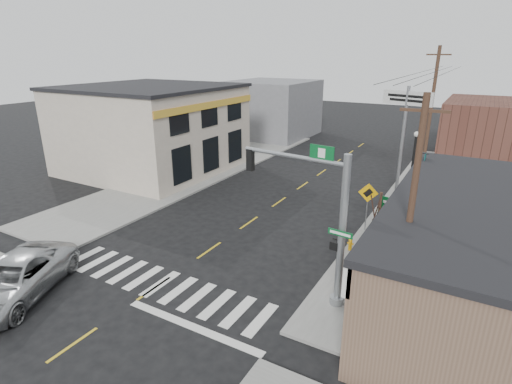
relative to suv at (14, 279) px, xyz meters
The scene contains 20 objects.
ground 5.61m from the suv, 35.61° to the left, with size 140.00×140.00×0.00m, color black.
sidewalk_right 21.14m from the suv, 50.22° to the left, with size 6.00×38.00×0.13m, color slate.
sidewalk_left 16.86m from the suv, 105.44° to the left, with size 6.00×38.00×0.13m, color slate.
center_line 12.14m from the suv, 68.10° to the left, with size 0.12×56.00×0.01m, color gold.
crosswalk 5.85m from the suv, 38.83° to the left, with size 11.00×2.20×0.01m, color silver.
left_building 19.38m from the suv, 116.21° to the left, with size 12.00×12.00×6.80m, color #BEB19E.
bldg_distant_right 37.16m from the suv, 63.58° to the left, with size 8.00×10.00×5.60m, color #553127.
bldg_distant_left 35.90m from the suv, 100.43° to the left, with size 9.00×10.00×6.40m, color slate.
suv is the anchor object (origin of this frame).
traffic_signal_pole 12.81m from the suv, 28.18° to the left, with size 4.94×0.38×6.26m.
guide_sign 16.82m from the suv, 40.68° to the left, with size 1.81×0.14×3.16m.
fire_hydrant 15.13m from the suv, 44.35° to the left, with size 0.20×0.20×0.63m.
ped_crossing_sign 17.22m from the suv, 50.99° to the left, with size 1.06×0.08×2.74m.
lamp_post 19.55m from the suv, 48.79° to the left, with size 0.72×0.56×5.53m.
dance_center_sign 24.14m from the suv, 62.25° to the left, with size 3.45×0.22×7.34m.
bare_tree 15.59m from the suv, 33.01° to the left, with size 2.28×2.28×4.56m.
shrub_front 14.40m from the suv, 20.00° to the left, with size 1.36×1.36×1.02m, color #203B15.
shrub_back 19.97m from the suv, 39.62° to the left, with size 1.04×1.04×0.78m, color black.
utility_pole_near 15.55m from the suv, 22.22° to the left, with size 1.44×0.22×8.29m.
utility_pole_far 28.84m from the suv, 65.07° to the left, with size 1.72×0.26×9.90m.
Camera 1 is at (11.07, -10.66, 9.56)m, focal length 28.00 mm.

